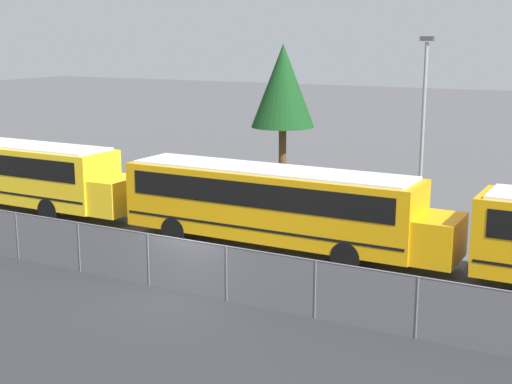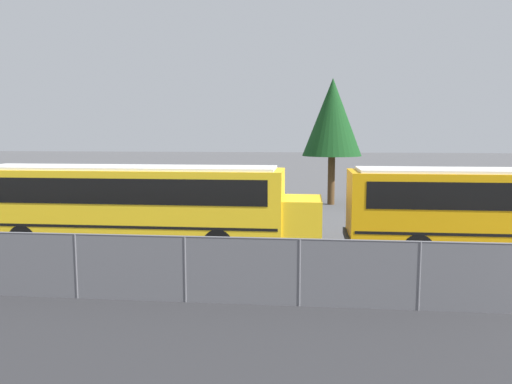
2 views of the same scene
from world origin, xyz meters
TOP-DOWN VIEW (x-y plane):
  - school_bus_1 at (-13.88, 5.72)m, footprint 13.37×2.56m
  - tree_1 at (-5.90, 18.71)m, footprint 3.66×3.66m

SIDE VIEW (x-z plane):
  - school_bus_1 at x=-13.88m, z-range 0.32..3.55m
  - tree_1 at x=-5.90m, z-range 1.49..9.29m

